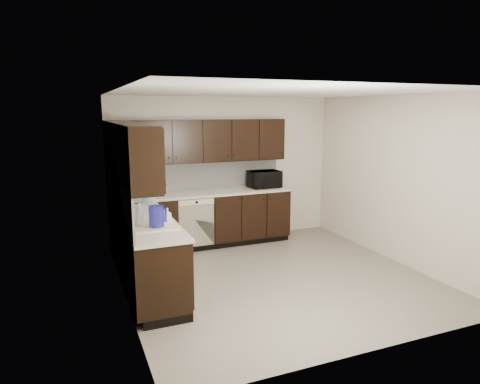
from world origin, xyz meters
The scene contains 20 objects.
floor centered at (0.00, 0.00, 0.00)m, with size 4.00×4.00×0.00m, color gray.
ceiling centered at (0.00, 0.00, 2.50)m, with size 4.00×4.00×0.00m, color white.
wall_back centered at (0.00, 2.00, 1.25)m, with size 4.00×0.02×2.50m, color beige.
wall_left centered at (-2.00, 0.00, 1.25)m, with size 0.02×4.00×2.50m, color beige.
wall_right centered at (2.00, 0.00, 1.25)m, with size 0.02×4.00×2.50m, color beige.
wall_front centered at (0.00, -2.00, 1.25)m, with size 4.00×0.02×2.50m, color beige.
lower_cabinets centered at (-1.01, 1.11, 0.41)m, with size 3.00×2.80×0.90m.
countertop centered at (-1.01, 1.11, 0.92)m, with size 3.03×2.83×0.04m.
backsplash centered at (-1.22, 1.32, 1.18)m, with size 3.00×2.80×0.48m.
upper_cabinets centered at (-1.10, 1.20, 1.77)m, with size 3.00×2.80×0.70m.
dishwasher centered at (-0.70, 1.41, 0.55)m, with size 0.58×0.04×0.78m.
sink centered at (-1.68, -0.01, 0.88)m, with size 0.54×0.82×0.42m.
microwave centered at (0.62, 1.67, 1.09)m, with size 0.53×0.36×0.29m, color black.
soap_bottle_a centered at (-1.48, -0.03, 1.03)m, with size 0.08×0.08×0.18m, color gray.
soap_bottle_b centered at (-1.82, -0.07, 1.07)m, with size 0.10×0.10×0.27m, color gray.
toaster_oven centered at (-1.75, 1.72, 1.05)m, with size 0.35×0.26×0.22m, color silver.
storage_bin centered at (-1.66, 1.12, 1.02)m, with size 0.42×0.31×0.17m, color silver.
blue_pitcher centered at (-1.65, -0.23, 1.07)m, with size 0.17×0.17×0.26m, color #0F128B.
teal_tumbler centered at (-1.55, 1.17, 1.05)m, with size 0.10×0.10×0.22m, color #0B717C.
paper_towel_roll centered at (-1.56, 1.35, 1.08)m, with size 0.12×0.12×0.27m, color silver.
Camera 1 is at (-2.56, -4.98, 2.27)m, focal length 32.00 mm.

